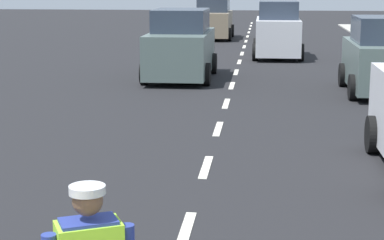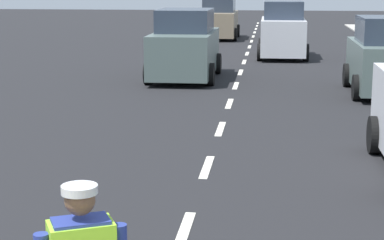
# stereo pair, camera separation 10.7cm
# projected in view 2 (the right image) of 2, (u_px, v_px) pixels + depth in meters

# --- Properties ---
(ground_plane) EXTENTS (96.00, 96.00, 0.00)m
(ground_plane) POSITION_uv_depth(u_px,v_px,m) (241.00, 71.00, 23.36)
(ground_plane) COLOR black
(lane_center_line) EXTENTS (0.14, 46.40, 0.01)m
(lane_center_line) POSITION_uv_depth(u_px,v_px,m) (246.00, 58.00, 27.44)
(lane_center_line) COLOR silver
(lane_center_line) RESTS_ON ground
(car_oncoming_second) EXTENTS (2.09, 4.29, 2.19)m
(car_oncoming_second) POSITION_uv_depth(u_px,v_px,m) (185.00, 47.00, 21.43)
(car_oncoming_second) COLOR slate
(car_oncoming_second) RESTS_ON ground
(car_oncoming_third) EXTENTS (2.07, 4.32, 2.12)m
(car_oncoming_third) POSITION_uv_depth(u_px,v_px,m) (219.00, 20.00, 36.07)
(car_oncoming_third) COLOR gray
(car_oncoming_third) RESTS_ON ground
(car_outgoing_far) EXTENTS (1.98, 3.84, 2.26)m
(car_outgoing_far) POSITION_uv_depth(u_px,v_px,m) (283.00, 32.00, 27.23)
(car_outgoing_far) COLOR silver
(car_outgoing_far) RESTS_ON ground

